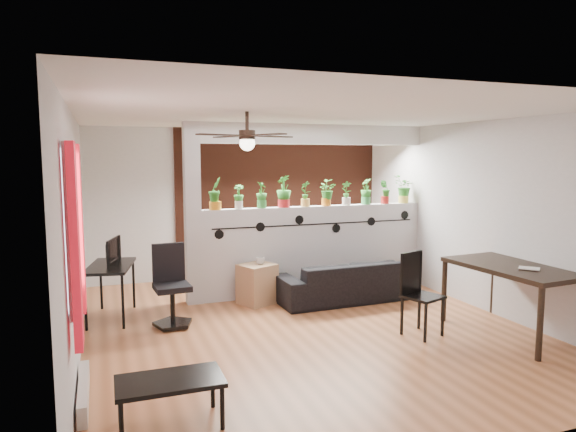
{
  "coord_description": "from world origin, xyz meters",
  "views": [
    {
      "loc": [
        -2.34,
        -5.78,
        2.11
      ],
      "look_at": [
        0.01,
        0.6,
        1.32
      ],
      "focal_mm": 32.0,
      "sensor_mm": 36.0,
      "label": 1
    }
  ],
  "objects_px": {
    "cube_shelf": "(257,284)",
    "coffee_table": "(170,384)",
    "potted_plant_2": "(262,194)",
    "sofa": "(344,281)",
    "potted_plant_8": "(385,191)",
    "potted_plant_4": "(305,193)",
    "potted_plant_3": "(284,190)",
    "folding_chair": "(417,286)",
    "office_chair": "(171,291)",
    "potted_plant_0": "(215,192)",
    "potted_plant_7": "(366,191)",
    "computer_desk": "(110,270)",
    "ceiling_fan": "(247,138)",
    "potted_plant_9": "(404,188)",
    "potted_plant_6": "(346,192)",
    "dining_table": "(515,272)",
    "potted_plant_1": "(239,196)",
    "potted_plant_5": "(326,192)",
    "cup": "(260,261)"
  },
  "relations": [
    {
      "from": "office_chair",
      "to": "potted_plant_7",
      "type": "bearing_deg",
      "value": 15.53
    },
    {
      "from": "potted_plant_0",
      "to": "potted_plant_6",
      "type": "relative_size",
      "value": 1.23
    },
    {
      "from": "potted_plant_2",
      "to": "office_chair",
      "type": "relative_size",
      "value": 0.39
    },
    {
      "from": "potted_plant_2",
      "to": "potted_plant_7",
      "type": "xyz_separation_m",
      "value": [
        1.76,
        0.0,
        0.01
      ]
    },
    {
      "from": "potted_plant_2",
      "to": "sofa",
      "type": "bearing_deg",
      "value": -29.69
    },
    {
      "from": "potted_plant_6",
      "to": "office_chair",
      "type": "xyz_separation_m",
      "value": [
        -2.87,
        -0.9,
        -1.11
      ]
    },
    {
      "from": "potted_plant_0",
      "to": "potted_plant_9",
      "type": "bearing_deg",
      "value": 0.0
    },
    {
      "from": "potted_plant_0",
      "to": "cube_shelf",
      "type": "xyz_separation_m",
      "value": [
        0.52,
        -0.34,
        -1.31
      ]
    },
    {
      "from": "sofa",
      "to": "potted_plant_0",
      "type": "bearing_deg",
      "value": -20.5
    },
    {
      "from": "potted_plant_1",
      "to": "potted_plant_2",
      "type": "relative_size",
      "value": 0.9
    },
    {
      "from": "dining_table",
      "to": "potted_plant_2",
      "type": "bearing_deg",
      "value": 131.66
    },
    {
      "from": "sofa",
      "to": "computer_desk",
      "type": "height_order",
      "value": "computer_desk"
    },
    {
      "from": "potted_plant_1",
      "to": "potted_plant_5",
      "type": "bearing_deg",
      "value": 0.0
    },
    {
      "from": "potted_plant_8",
      "to": "cup",
      "type": "bearing_deg",
      "value": -171.33
    },
    {
      "from": "dining_table",
      "to": "computer_desk",
      "type": "bearing_deg",
      "value": 153.17
    },
    {
      "from": "ceiling_fan",
      "to": "cube_shelf",
      "type": "xyz_separation_m",
      "value": [
        0.54,
        1.46,
        -2.03
      ]
    },
    {
      "from": "potted_plant_6",
      "to": "sofa",
      "type": "height_order",
      "value": "potted_plant_6"
    },
    {
      "from": "potted_plant_5",
      "to": "sofa",
      "type": "relative_size",
      "value": 0.21
    },
    {
      "from": "potted_plant_8",
      "to": "potted_plant_5",
      "type": "bearing_deg",
      "value": 180.0
    },
    {
      "from": "potted_plant_3",
      "to": "potted_plant_9",
      "type": "distance_m",
      "value": 2.11
    },
    {
      "from": "office_chair",
      "to": "potted_plant_0",
      "type": "bearing_deg",
      "value": 49.42
    },
    {
      "from": "potted_plant_2",
      "to": "potted_plant_7",
      "type": "relative_size",
      "value": 0.95
    },
    {
      "from": "potted_plant_0",
      "to": "potted_plant_6",
      "type": "bearing_deg",
      "value": 0.0
    },
    {
      "from": "potted_plant_3",
      "to": "office_chair",
      "type": "distance_m",
      "value": 2.34
    },
    {
      "from": "potted_plant_2",
      "to": "office_chair",
      "type": "distance_m",
      "value": 2.05
    },
    {
      "from": "potted_plant_8",
      "to": "potted_plant_6",
      "type": "bearing_deg",
      "value": 180.0
    },
    {
      "from": "potted_plant_6",
      "to": "office_chair",
      "type": "bearing_deg",
      "value": -162.68
    },
    {
      "from": "dining_table",
      "to": "ceiling_fan",
      "type": "bearing_deg",
      "value": 165.02
    },
    {
      "from": "sofa",
      "to": "folding_chair",
      "type": "bearing_deg",
      "value": 94.24
    },
    {
      "from": "potted_plant_5",
      "to": "potted_plant_7",
      "type": "height_order",
      "value": "potted_plant_7"
    },
    {
      "from": "potted_plant_3",
      "to": "folding_chair",
      "type": "height_order",
      "value": "potted_plant_3"
    },
    {
      "from": "potted_plant_3",
      "to": "coffee_table",
      "type": "distance_m",
      "value": 4.19
    },
    {
      "from": "ceiling_fan",
      "to": "potted_plant_1",
      "type": "relative_size",
      "value": 3.36
    },
    {
      "from": "potted_plant_6",
      "to": "coffee_table",
      "type": "relative_size",
      "value": 0.46
    },
    {
      "from": "potted_plant_4",
      "to": "potted_plant_6",
      "type": "height_order",
      "value": "potted_plant_4"
    },
    {
      "from": "ceiling_fan",
      "to": "potted_plant_5",
      "type": "bearing_deg",
      "value": 45.39
    },
    {
      "from": "potted_plant_8",
      "to": "cube_shelf",
      "type": "distance_m",
      "value": 2.64
    },
    {
      "from": "potted_plant_7",
      "to": "potted_plant_9",
      "type": "height_order",
      "value": "potted_plant_9"
    },
    {
      "from": "potted_plant_1",
      "to": "cube_shelf",
      "type": "xyz_separation_m",
      "value": [
        0.17,
        -0.34,
        -1.25
      ]
    },
    {
      "from": "potted_plant_4",
      "to": "folding_chair",
      "type": "xyz_separation_m",
      "value": [
        0.54,
        -2.21,
        -0.98
      ]
    },
    {
      "from": "ceiling_fan",
      "to": "folding_chair",
      "type": "distance_m",
      "value": 2.65
    },
    {
      "from": "potted_plant_6",
      "to": "dining_table",
      "type": "relative_size",
      "value": 0.24
    },
    {
      "from": "coffee_table",
      "to": "potted_plant_1",
      "type": "bearing_deg",
      "value": 66.59
    },
    {
      "from": "potted_plant_3",
      "to": "cube_shelf",
      "type": "distance_m",
      "value": 1.46
    },
    {
      "from": "potted_plant_7",
      "to": "computer_desk",
      "type": "height_order",
      "value": "potted_plant_7"
    },
    {
      "from": "potted_plant_0",
      "to": "potted_plant_4",
      "type": "height_order",
      "value": "potted_plant_0"
    },
    {
      "from": "potted_plant_5",
      "to": "dining_table",
      "type": "height_order",
      "value": "potted_plant_5"
    },
    {
      "from": "potted_plant_8",
      "to": "cup",
      "type": "xyz_separation_m",
      "value": [
        -2.24,
        -0.34,
        -0.93
      ]
    },
    {
      "from": "potted_plant_8",
      "to": "potted_plant_4",
      "type": "bearing_deg",
      "value": 180.0
    },
    {
      "from": "cube_shelf",
      "to": "coffee_table",
      "type": "bearing_deg",
      "value": -142.05
    }
  ]
}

